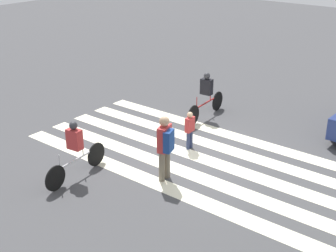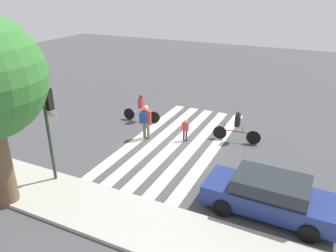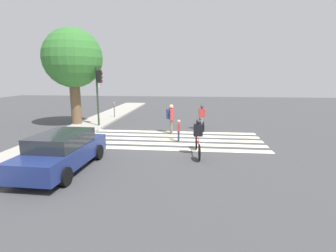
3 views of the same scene
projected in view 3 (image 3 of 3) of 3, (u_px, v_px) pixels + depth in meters
name	position (u px, v px, depth m)	size (l,w,h in m)	color
ground_plane	(172.00, 140.00, 14.82)	(60.00, 60.00, 0.00)	#444447
sidewalk_curb	(67.00, 136.00, 15.45)	(36.00, 2.50, 0.14)	#ADA89E
crosswalk_stripes	(172.00, 139.00, 14.82)	(4.43, 10.00, 0.01)	#F2EDCC
traffic_light	(99.00, 86.00, 17.73)	(0.60, 0.50, 4.11)	#283828
parking_meter	(114.00, 106.00, 21.64)	(0.15, 0.15, 1.39)	#283828
street_tree	(73.00, 59.00, 18.10)	(4.07, 4.07, 6.79)	brown
pedestrian_adult_yellow_jacket	(171.00, 116.00, 16.24)	(0.55, 0.51, 1.81)	#6B6051
pedestrian_adult_blue_shirt	(179.00, 129.00, 14.34)	(0.34, 0.18, 1.20)	navy
cyclist_mid_street	(198.00, 136.00, 11.86)	(2.43, 0.42, 1.66)	black
cyclist_far_lane	(202.00, 117.00, 17.42)	(2.28, 0.42, 1.63)	black
car_parked_far_curb	(62.00, 151.00, 9.97)	(4.56, 2.00, 1.45)	navy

